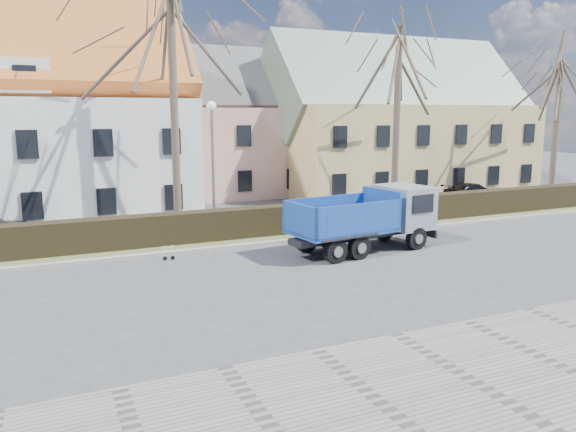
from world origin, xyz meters
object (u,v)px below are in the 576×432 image
cart_frame (163,253)px  dump_truck (359,220)px  streetlight (213,169)px  parked_car_b (472,192)px

cart_frame → dump_truck: bearing=-13.5°
streetlight → cart_frame: (-3.00, -3.30, -2.73)m
dump_truck → streetlight: (-4.45, 5.08, 1.74)m
dump_truck → streetlight: streetlight is taller
cart_frame → parked_car_b: (20.67, 6.37, 0.28)m
cart_frame → parked_car_b: size_ratio=0.17×
dump_truck → parked_car_b: size_ratio=1.58×
cart_frame → parked_car_b: bearing=17.1°
streetlight → cart_frame: size_ratio=8.93×
streetlight → parked_car_b: bearing=9.9°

